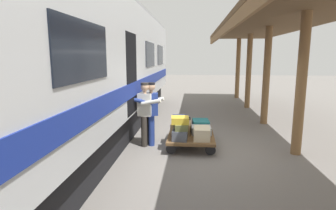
% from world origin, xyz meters
% --- Properties ---
extents(ground_plane, '(60.00, 60.00, 0.00)m').
position_xyz_m(ground_plane, '(0.00, 0.00, 0.00)').
color(ground_plane, slate).
extents(platform_canopy, '(3.20, 19.82, 3.56)m').
position_xyz_m(platform_canopy, '(-1.95, 0.00, 3.27)').
color(platform_canopy, brown).
rests_on(platform_canopy, ground_plane).
extents(train_car, '(3.02, 17.01, 4.00)m').
position_xyz_m(train_car, '(3.57, -0.00, 2.06)').
color(train_car, silver).
rests_on(train_car, ground_plane).
extents(luggage_cart, '(1.22, 1.85, 0.33)m').
position_xyz_m(luggage_cart, '(0.58, -0.46, 0.28)').
color(luggage_cart, brown).
rests_on(luggage_cart, ground_plane).
extents(suitcase_tan_vintage, '(0.54, 0.64, 0.30)m').
position_xyz_m(suitcase_tan_vintage, '(0.85, -0.46, 0.48)').
color(suitcase_tan_vintage, tan).
rests_on(suitcase_tan_vintage, luggage_cart).
extents(suitcase_black_hardshell, '(0.49, 0.58, 0.28)m').
position_xyz_m(suitcase_black_hardshell, '(0.85, -0.97, 0.47)').
color(suitcase_black_hardshell, black).
rests_on(suitcase_black_hardshell, luggage_cart).
extents(suitcase_slate_roller, '(0.39, 0.65, 0.25)m').
position_xyz_m(suitcase_slate_roller, '(0.85, 0.05, 0.45)').
color(suitcase_slate_roller, '#4C515B').
rests_on(suitcase_slate_roller, luggage_cart).
extents(suitcase_gray_aluminum, '(0.53, 0.50, 0.20)m').
position_xyz_m(suitcase_gray_aluminum, '(0.31, -0.46, 0.43)').
color(suitcase_gray_aluminum, '#9EA0A5').
rests_on(suitcase_gray_aluminum, luggage_cart).
extents(suitcase_teal_softside, '(0.49, 0.61, 0.26)m').
position_xyz_m(suitcase_teal_softside, '(0.31, -0.97, 0.46)').
color(suitcase_teal_softside, '#1E666B').
rests_on(suitcase_teal_softside, luggage_cart).
extents(suitcase_cream_canvas, '(0.40, 0.59, 0.30)m').
position_xyz_m(suitcase_cream_canvas, '(0.31, 0.05, 0.48)').
color(suitcase_cream_canvas, beige).
rests_on(suitcase_cream_canvas, luggage_cart).
extents(suitcase_olive_duffel, '(0.39, 0.53, 0.15)m').
position_xyz_m(suitcase_olive_duffel, '(0.84, 0.08, 0.65)').
color(suitcase_olive_duffel, brown).
rests_on(suitcase_olive_duffel, suitcase_slate_roller).
extents(suitcase_yellow_case, '(0.46, 0.44, 0.17)m').
position_xyz_m(suitcase_yellow_case, '(0.86, 0.07, 0.81)').
color(suitcase_yellow_case, gold).
rests_on(suitcase_yellow_case, suitcase_olive_duffel).
extents(suitcase_navy_fabric, '(0.45, 0.41, 0.18)m').
position_xyz_m(suitcase_navy_fabric, '(0.88, -0.49, 0.71)').
color(suitcase_navy_fabric, navy).
rests_on(suitcase_navy_fabric, suitcase_tan_vintage).
extents(porter_in_overalls, '(0.70, 0.48, 1.70)m').
position_xyz_m(porter_in_overalls, '(1.67, -0.42, 0.93)').
color(porter_in_overalls, navy).
rests_on(porter_in_overalls, ground_plane).
extents(porter_by_door, '(0.70, 0.49, 1.70)m').
position_xyz_m(porter_by_door, '(1.79, -0.33, 0.93)').
color(porter_by_door, '#332D28').
rests_on(porter_by_door, ground_plane).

